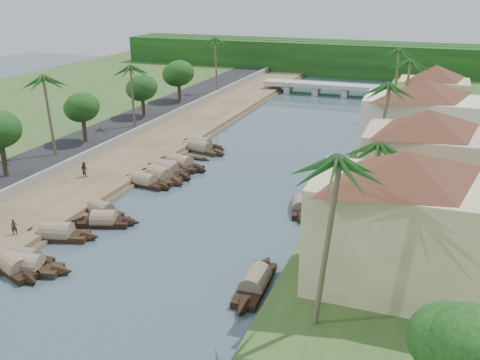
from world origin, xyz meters
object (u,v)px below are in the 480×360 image
(building_near, at_px, (398,220))
(sampan_1, at_px, (15,267))
(person_near, at_px, (14,227))
(bridge, at_px, (331,87))

(building_near, relative_size, sampan_1, 2.08)
(building_near, bearing_deg, sampan_1, -167.32)
(sampan_1, height_order, person_near, person_near)
(bridge, relative_size, building_near, 1.89)
(bridge, distance_m, building_near, 76.54)
(bridge, bearing_deg, person_near, -99.87)
(bridge, height_order, building_near, building_near)
(person_near, bearing_deg, sampan_1, -92.19)
(bridge, xyz_separation_m, person_near, (-13.27, -76.26, -0.19))
(sampan_1, bearing_deg, bridge, 105.23)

